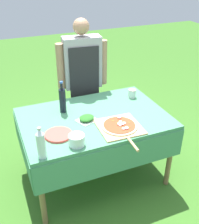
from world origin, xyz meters
TOP-DOWN VIEW (x-y plane):
  - ground_plane at (0.00, 0.00)m, footprint 12.00×12.00m
  - prep_table at (0.00, 0.00)m, footprint 1.41×0.96m
  - person_cook at (0.12, 0.65)m, footprint 0.57×0.23m
  - pizza_on_peel at (0.14, -0.27)m, footprint 0.39×0.58m
  - oil_bottle at (-0.24, 0.21)m, footprint 0.06×0.06m
  - water_bottle at (-0.59, -0.41)m, footprint 0.07×0.07m
  - herb_container at (-0.09, -0.04)m, footprint 0.21×0.20m
  - mixing_tub at (-0.30, -0.36)m, footprint 0.13×0.13m
  - plate_stack at (-0.40, -0.18)m, footprint 0.24×0.24m
  - sauce_jar at (0.53, 0.23)m, footprint 0.08×0.08m

SIDE VIEW (x-z plane):
  - ground_plane at x=0.00m, z-range 0.00..0.00m
  - prep_table at x=0.00m, z-range 0.28..1.01m
  - plate_stack at x=-0.40m, z-range 0.73..0.75m
  - pizza_on_peel at x=0.14m, z-range 0.72..0.77m
  - herb_container at x=-0.09m, z-range 0.73..0.78m
  - sauce_jar at x=0.53m, z-range 0.73..0.82m
  - mixing_tub at x=-0.30m, z-range 0.73..0.83m
  - water_bottle at x=-0.59m, z-range 0.72..0.99m
  - oil_bottle at x=-0.24m, z-range 0.70..1.02m
  - person_cook at x=0.12m, z-range 0.14..1.66m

